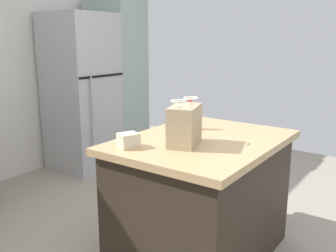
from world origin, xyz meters
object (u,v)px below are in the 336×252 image
refrigerator (81,93)px  shopping_bag (185,125)px  small_box (128,140)px  kitchen_island (201,197)px  tall_cabinet (117,81)px  bottle (190,116)px

refrigerator → shopping_bag: 2.44m
shopping_bag → small_box: bearing=135.1°
kitchen_island → refrigerator: 2.43m
small_box → tall_cabinet: bearing=44.6°
kitchen_island → tall_cabinet: tall_cabinet is taller
shopping_bag → kitchen_island: bearing=-5.1°
refrigerator → shopping_bag: size_ratio=5.61×
shopping_bag → tall_cabinet: bearing=52.3°
bottle → kitchen_island: bearing=-129.5°
tall_cabinet → shopping_bag: (-1.70, -2.20, 0.00)m
bottle → tall_cabinet: bearing=56.7°
refrigerator → kitchen_island: bearing=-111.2°
tall_cabinet → small_box: 2.76m
bottle → refrigerator: bearing=71.4°
refrigerator → shopping_bag: (-1.06, -2.20, 0.09)m
kitchen_island → small_box: 0.74m
tall_cabinet → bottle: 2.37m
tall_cabinet → shopping_bag: bearing=-127.7°
shopping_bag → small_box: (-0.26, 0.26, -0.09)m
tall_cabinet → kitchen_island: bearing=-124.0°
refrigerator → bottle: (-0.67, -1.98, 0.06)m
kitchen_island → bottle: 0.63m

